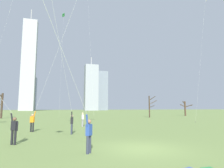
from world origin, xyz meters
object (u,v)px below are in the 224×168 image
Objects in this scene: distant_kite_high_overhead_green at (63,23)px; distant_kite_low_near_trees_yellow at (205,9)px; kite_flyer_midfield_center_pink at (81,113)px; kite_flyer_far_back_orange at (41,97)px; bare_tree_far_right_edge at (2,105)px; bare_tree_leftmost at (185,108)px; kite_flyer_foreground_left_teal at (63,69)px; bystander_watching_nearby at (83,119)px; distant_kite_drifting_right_purple at (88,3)px; bare_tree_rightmost at (150,106)px.

distant_kite_low_near_trees_yellow is at bearing -39.86° from distant_kite_high_overhead_green.
kite_flyer_midfield_center_pink is at bearing -89.03° from distant_kite_high_overhead_green.
kite_flyer_far_back_orange is at bearing -94.75° from distant_kite_high_overhead_green.
kite_flyer_midfield_center_pink is 2.00× the size of bare_tree_far_right_edge.
bare_tree_far_right_edge reaches higher than bare_tree_leftmost.
distant_kite_high_overhead_green reaches higher than bare_tree_leftmost.
kite_flyer_foreground_left_teal is at bearing -90.51° from distant_kite_high_overhead_green.
bystander_watching_nearby is 25.97m from distant_kite_low_near_trees_yellow.
distant_kite_drifting_right_purple is 5.51× the size of bare_tree_far_right_edge.
kite_flyer_foreground_left_teal is 0.82× the size of distant_kite_high_overhead_green.
distant_kite_high_overhead_green reaches higher than kite_flyer_far_back_orange.
kite_flyer_midfield_center_pink reaches higher than bare_tree_leftmost.
bare_tree_rightmost is 1.22× the size of bare_tree_leftmost.
bare_tree_far_right_edge is 1.29× the size of bare_tree_leftmost.
bare_tree_leftmost is (32.15, 36.28, 0.22)m from kite_flyer_midfield_center_pink.
distant_kite_low_near_trees_yellow is 0.90× the size of distant_kite_high_overhead_green.
distant_kite_high_overhead_green is at bearing 140.76° from distant_kite_drifting_right_purple.
kite_flyer_far_back_orange is 29.68m from distant_kite_drifting_right_purple.
kite_flyer_midfield_center_pink is (2.54, -9.68, -1.26)m from kite_flyer_far_back_orange.
bare_tree_leftmost is (44.46, 0.67, -0.66)m from bare_tree_far_right_edge.
bare_tree_leftmost is at bearing 13.84° from distant_kite_drifting_right_purple.
bare_tree_rightmost is (-2.29, 15.67, -15.38)m from distant_kite_low_near_trees_yellow.
bare_tree_leftmost reaches higher than bystander_watching_nearby.
bystander_watching_nearby is at bearing -57.16° from bare_tree_far_right_edge.
bare_tree_far_right_edge is 44.47m from bare_tree_leftmost.
bystander_watching_nearby is (1.75, 13.82, -1.03)m from kite_flyer_midfield_center_pink.
kite_flyer_midfield_center_pink is at bearing -121.53° from bare_tree_rightmost.
distant_kite_low_near_trees_yellow reaches higher than bare_tree_leftmost.
distant_kite_high_overhead_green reaches higher than bare_tree_rightmost.
bystander_watching_nearby is at bearing 43.92° from kite_flyer_far_back_orange.
kite_flyer_midfield_center_pink is at bearing -75.28° from kite_flyer_far_back_orange.
distant_kite_drifting_right_purple reaches higher than bare_tree_leftmost.
bare_tree_rightmost is (18.97, 30.93, 0.67)m from kite_flyer_midfield_center_pink.
kite_flyer_midfield_center_pink is 38.56m from distant_kite_high_overhead_green.
distant_kite_high_overhead_green reaches higher than bare_tree_far_right_edge.
bare_tree_leftmost is (27.76, 6.84, -22.07)m from distant_kite_drifting_right_purple.
kite_flyer_midfield_center_pink is 37.19m from distant_kite_drifting_right_purple.
bare_tree_rightmost is (17.22, 17.11, 1.70)m from bystander_watching_nearby.
kite_flyer_midfield_center_pink is 6.65m from kite_flyer_foreground_left_teal.
distant_kite_drifting_right_purple is (6.94, 19.76, 21.04)m from kite_flyer_far_back_orange.
bare_tree_far_right_edge is at bearing 111.10° from kite_flyer_foreground_left_teal.
distant_kite_high_overhead_green is 21.79m from bare_tree_far_right_edge.
distant_kite_high_overhead_green is at bearing 140.14° from distant_kite_low_near_trees_yellow.
distant_kite_low_near_trees_yellow is (22.07, 9.45, 12.91)m from kite_flyer_foreground_left_teal.
kite_flyer_foreground_left_teal is 3.99× the size of bare_tree_rightmost.
kite_flyer_far_back_orange is 0.54× the size of distant_kite_drifting_right_purple.
kite_flyer_foreground_left_teal is 4.86× the size of bare_tree_leftmost.
distant_kite_high_overhead_green is at bearing -10.22° from bare_tree_far_right_edge.
kite_flyer_far_back_orange reaches higher than kite_flyer_midfield_center_pink.
distant_kite_drifting_right_purple reaches higher than bystander_watching_nearby.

